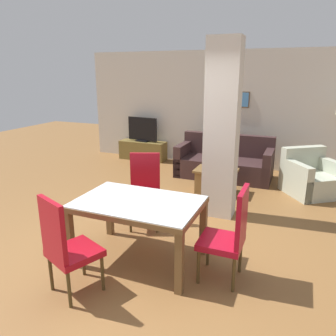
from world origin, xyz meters
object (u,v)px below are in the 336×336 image
(dining_chair_head_right, at_px, (230,233))
(bottle, at_px, (218,163))
(dining_chair_near_left, at_px, (66,244))
(dining_table, at_px, (138,214))
(armchair, at_px, (311,179))
(sofa, at_px, (224,163))
(tv_stand, at_px, (143,150))
(coffee_table, at_px, (216,181))
(dining_chair_far_left, at_px, (145,188))
(tv_screen, at_px, (142,130))

(dining_chair_head_right, height_order, bottle, dining_chair_head_right)
(dining_chair_near_left, xyz_separation_m, bottle, (0.65, 3.63, -0.03))
(bottle, bearing_deg, dining_table, -95.83)
(dining_chair_head_right, relative_size, armchair, 0.90)
(dining_table, xyz_separation_m, armchair, (1.94, 3.23, -0.31))
(dining_chair_near_left, xyz_separation_m, sofa, (0.57, 4.51, -0.27))
(tv_stand, bearing_deg, dining_chair_head_right, -53.54)
(dining_chair_near_left, bearing_deg, armchair, 83.46)
(dining_table, distance_m, dining_chair_head_right, 1.09)
(armchair, distance_m, coffee_table, 1.77)
(sofa, height_order, coffee_table, sofa)
(dining_chair_near_left, relative_size, tv_stand, 0.88)
(dining_chair_near_left, height_order, dining_chair_far_left, same)
(dining_chair_near_left, distance_m, bottle, 3.69)
(armchair, relative_size, tv_stand, 0.98)
(dining_chair_head_right, bearing_deg, bottle, 16.22)
(dining_chair_near_left, xyz_separation_m, tv_screen, (-1.74, 5.18, 0.21))
(dining_chair_near_left, relative_size, coffee_table, 1.38)
(dining_chair_head_right, bearing_deg, sofa, 13.57)
(sofa, bearing_deg, coffee_table, 94.11)
(dining_table, bearing_deg, dining_chair_near_left, -112.80)
(dining_chair_near_left, distance_m, sofa, 4.55)
(dining_chair_near_left, bearing_deg, dining_table, 90.00)
(bottle, bearing_deg, coffee_table, -90.35)
(dining_chair_head_right, relative_size, coffee_table, 1.38)
(tv_screen, bearing_deg, coffee_table, 151.27)
(dining_chair_head_right, relative_size, tv_screen, 1.29)
(dining_chair_far_left, distance_m, tv_stand, 3.84)
(dining_chair_far_left, relative_size, tv_screen, 1.29)
(dining_chair_near_left, xyz_separation_m, dining_chair_far_left, (0.00, 1.77, 0.00))
(dining_chair_near_left, height_order, coffee_table, dining_chair_near_left)
(dining_chair_head_right, xyz_separation_m, coffee_table, (-0.81, 2.62, -0.34))
(dining_chair_head_right, xyz_separation_m, sofa, (-0.88, 3.65, -0.27))
(dining_chair_near_left, height_order, tv_screen, tv_screen)
(dining_chair_head_right, bearing_deg, coffee_table, 17.12)
(dining_chair_head_right, height_order, sofa, dining_chair_head_right)
(dining_table, height_order, tv_screen, tv_screen)
(dining_table, height_order, sofa, sofa)
(dining_table, bearing_deg, tv_screen, 115.95)
(coffee_table, bearing_deg, sofa, 94.11)
(sofa, distance_m, bottle, 0.91)
(dining_table, xyz_separation_m, tv_screen, (-2.10, 4.32, 0.18))
(dining_table, xyz_separation_m, dining_chair_far_left, (-0.36, 0.91, -0.03))
(coffee_table, relative_size, bottle, 3.50)
(dining_table, relative_size, dining_chair_far_left, 1.36)
(tv_stand, distance_m, tv_screen, 0.54)
(sofa, bearing_deg, tv_screen, -16.13)
(armchair, xyz_separation_m, tv_screen, (-4.04, 1.08, 0.49))
(dining_chair_far_left, xyz_separation_m, coffee_table, (0.64, 1.71, -0.34))
(dining_chair_far_left, bearing_deg, dining_chair_near_left, 68.24)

